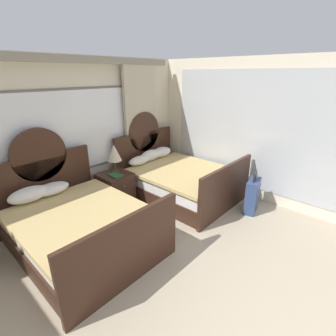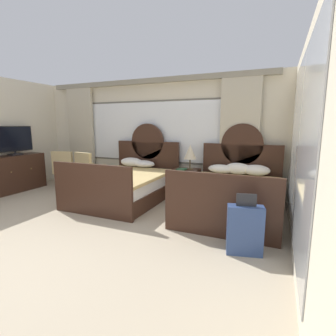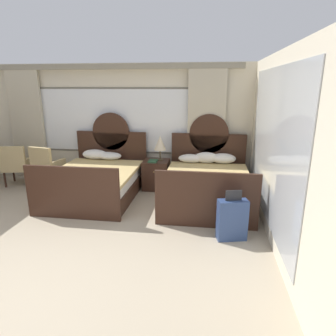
% 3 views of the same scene
% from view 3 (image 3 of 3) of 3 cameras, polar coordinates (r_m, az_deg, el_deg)
% --- Properties ---
extents(wall_back_window, '(6.29, 0.22, 2.70)m').
position_cam_3_polar(wall_back_window, '(7.03, -10.41, 8.81)').
color(wall_back_window, beige).
rests_on(wall_back_window, ground_plane).
extents(wall_right_mirror, '(0.08, 4.89, 2.70)m').
position_cam_3_polar(wall_right_mirror, '(4.41, 20.65, 3.31)').
color(wall_right_mirror, beige).
rests_on(wall_right_mirror, ground_plane).
extents(bed_near_window, '(1.65, 2.18, 1.63)m').
position_cam_3_polar(bed_near_window, '(6.23, -13.64, -2.24)').
color(bed_near_window, '#382116').
rests_on(bed_near_window, ground_plane).
extents(bed_near_mirror, '(1.65, 2.18, 1.63)m').
position_cam_3_polar(bed_near_mirror, '(5.81, 7.60, -3.20)').
color(bed_near_mirror, '#382116').
rests_on(bed_near_mirror, ground_plane).
extents(nightstand_between_beds, '(0.55, 0.57, 0.64)m').
position_cam_3_polar(nightstand_between_beds, '(6.50, -2.29, -1.25)').
color(nightstand_between_beds, '#382116').
rests_on(nightstand_between_beds, ground_plane).
extents(table_lamp_on_nightstand, '(0.27, 0.27, 0.54)m').
position_cam_3_polar(table_lamp_on_nightstand, '(6.39, -1.56, 4.84)').
color(table_lamp_on_nightstand, brown).
rests_on(table_lamp_on_nightstand, nightstand_between_beds).
extents(book_on_nightstand, '(0.18, 0.26, 0.03)m').
position_cam_3_polar(book_on_nightstand, '(6.32, -2.97, 1.37)').
color(book_on_nightstand, '#285133').
rests_on(book_on_nightstand, nightstand_between_beds).
extents(armchair_by_window_left, '(0.65, 0.65, 0.94)m').
position_cam_3_polar(armchair_by_window_left, '(7.09, -22.56, 0.58)').
color(armchair_by_window_left, tan).
rests_on(armchair_by_window_left, ground_plane).
extents(armchair_by_window_centre, '(0.66, 0.66, 0.94)m').
position_cam_3_polar(armchair_by_window_centre, '(7.49, -27.45, 0.77)').
color(armchair_by_window_centre, tan).
rests_on(armchair_by_window_centre, ground_plane).
extents(suitcase_on_floor, '(0.47, 0.28, 0.78)m').
position_cam_3_polar(suitcase_on_floor, '(4.49, 12.36, -9.79)').
color(suitcase_on_floor, navy).
rests_on(suitcase_on_floor, ground_plane).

